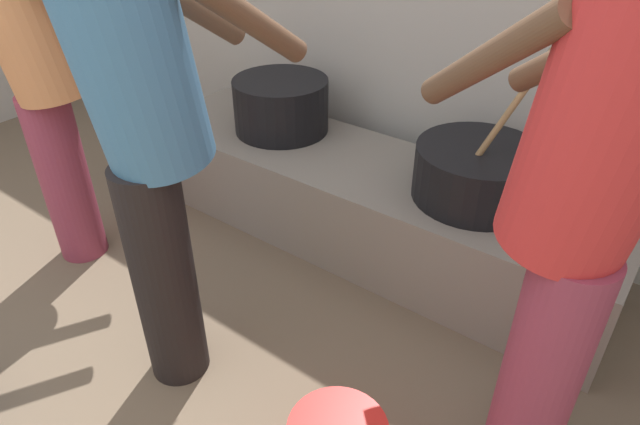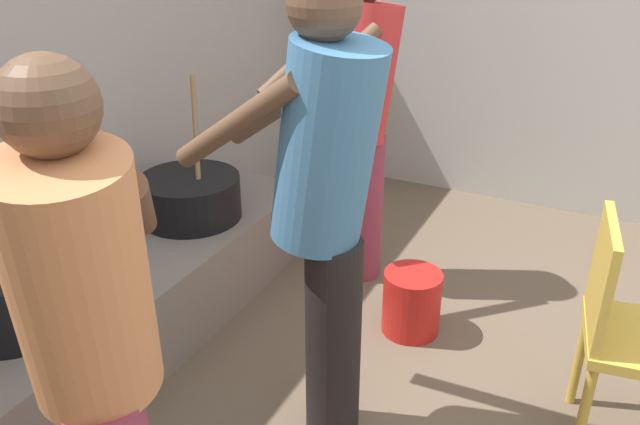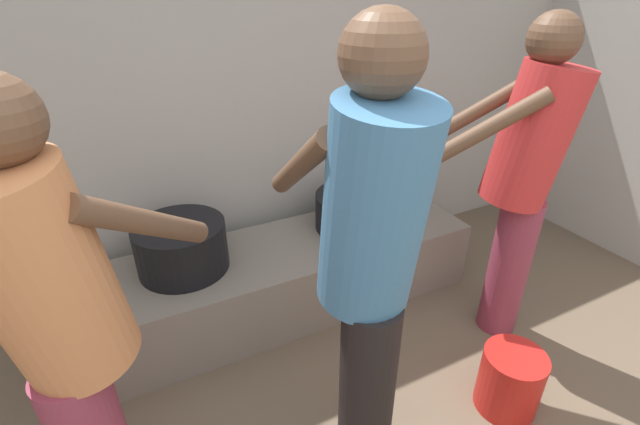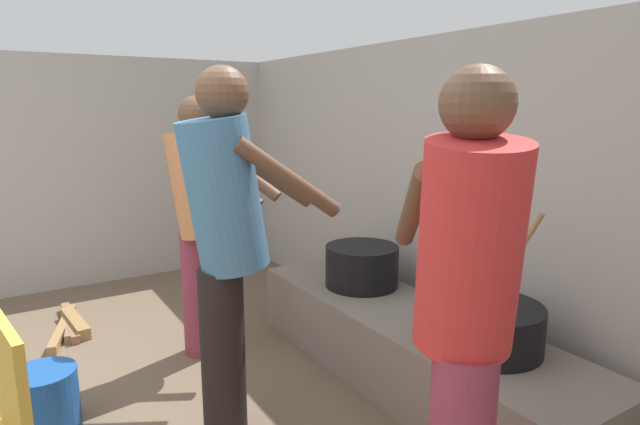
# 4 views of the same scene
# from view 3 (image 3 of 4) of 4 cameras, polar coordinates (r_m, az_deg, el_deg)

# --- Properties ---
(block_enclosure_rear) EXTENTS (5.40, 0.20, 1.91)m
(block_enclosure_rear) POSITION_cam_3_polar(r_m,az_deg,el_deg) (2.62, -13.98, 10.30)
(block_enclosure_rear) COLOR #ADA8A0
(block_enclosure_rear) RESTS_ON ground_plane
(hearth_ledge) EXTENTS (2.25, 0.60, 0.40)m
(hearth_ledge) POSITION_cam_3_polar(r_m,az_deg,el_deg) (2.56, -5.08, -8.44)
(hearth_ledge) COLOR slate
(hearth_ledge) RESTS_ON ground_plane
(cooking_pot_main) EXTENTS (0.49, 0.49, 0.67)m
(cooking_pot_main) POSITION_cam_3_polar(r_m,az_deg,el_deg) (2.60, 4.82, 0.29)
(cooking_pot_main) COLOR black
(cooking_pot_main) RESTS_ON hearth_ledge
(cooking_pot_secondary) EXTENTS (0.45, 0.45, 0.25)m
(cooking_pot_secondary) POSITION_cam_3_polar(r_m,az_deg,el_deg) (2.32, -17.56, -4.26)
(cooking_pot_secondary) COLOR black
(cooking_pot_secondary) RESTS_ON hearth_ledge
(cook_in_blue_shirt) EXTENTS (0.38, 0.71, 1.67)m
(cook_in_blue_shirt) POSITION_cam_3_polar(r_m,az_deg,el_deg) (1.36, 6.57, -6.12)
(cook_in_blue_shirt) COLOR black
(cook_in_blue_shirt) RESTS_ON ground_plane
(cook_in_red_shirt) EXTENTS (0.73, 0.64, 1.62)m
(cook_in_red_shirt) POSITION_cam_3_polar(r_m,az_deg,el_deg) (2.26, 25.03, 4.83)
(cook_in_red_shirt) COLOR #8C3347
(cook_in_red_shirt) RESTS_ON ground_plane
(cook_in_orange_shirt) EXTENTS (0.70, 0.67, 1.56)m
(cook_in_orange_shirt) POSITION_cam_3_polar(r_m,az_deg,el_deg) (1.40, -30.36, -12.77)
(cook_in_orange_shirt) COLOR #8C3347
(cook_in_orange_shirt) RESTS_ON ground_plane
(bucket_red_plastic) EXTENTS (0.27, 0.27, 0.30)m
(bucket_red_plastic) POSITION_cam_3_polar(r_m,az_deg,el_deg) (2.23, 23.46, -19.46)
(bucket_red_plastic) COLOR red
(bucket_red_plastic) RESTS_ON ground_plane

